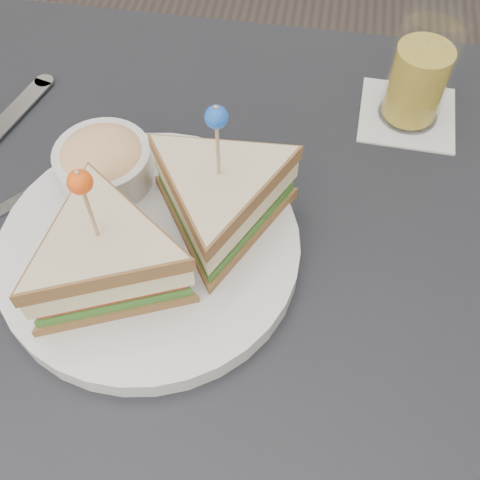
% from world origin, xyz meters
% --- Properties ---
extents(ground_plane, '(3.50, 3.50, 0.00)m').
position_xyz_m(ground_plane, '(0.00, 0.00, 0.00)').
color(ground_plane, '#3F3833').
extents(table, '(0.80, 0.80, 0.75)m').
position_xyz_m(table, '(0.00, 0.00, 0.67)').
color(table, black).
rests_on(table, ground).
extents(plate_meal, '(0.34, 0.33, 0.17)m').
position_xyz_m(plate_meal, '(-0.07, 0.02, 0.80)').
color(plate_meal, silver).
rests_on(plate_meal, table).
extents(cutlery_fork, '(0.15, 0.17, 0.01)m').
position_xyz_m(cutlery_fork, '(-0.20, 0.09, 0.75)').
color(cutlery_fork, '#B5BBC0').
rests_on(cutlery_fork, table).
extents(drink_set, '(0.11, 0.11, 0.14)m').
position_xyz_m(drink_set, '(0.17, 0.25, 0.81)').
color(drink_set, silver).
rests_on(drink_set, table).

